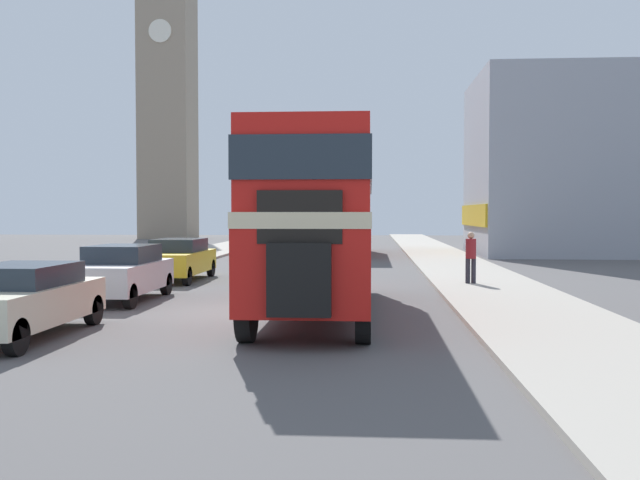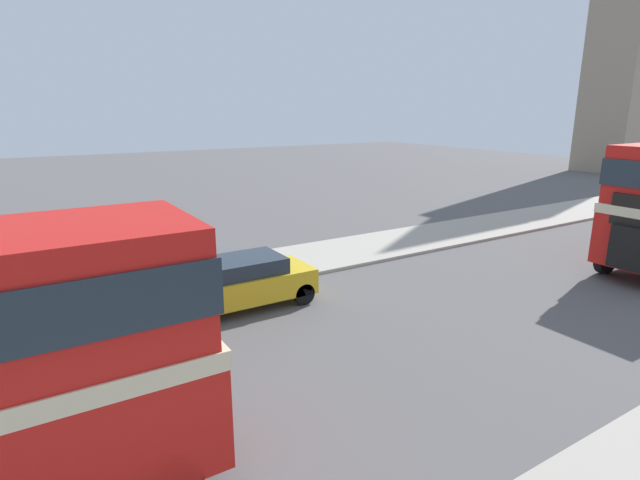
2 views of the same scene
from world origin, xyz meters
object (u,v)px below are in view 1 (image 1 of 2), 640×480
(car_parked_mid, at_px, (122,272))
(pedestrian_walking, at_px, (471,254))
(bus_distant, at_px, (340,209))
(church_tower, at_px, (168,68))
(car_parked_near, at_px, (19,299))
(car_parked_far, at_px, (178,259))
(double_decker_bus, at_px, (320,210))

(car_parked_mid, xyz_separation_m, pedestrian_walking, (9.93, 4.34, 0.27))
(bus_distant, height_order, pedestrian_walking, bus_distant)
(bus_distant, distance_m, church_tower, 33.42)
(car_parked_near, bearing_deg, car_parked_far, 90.50)
(car_parked_mid, distance_m, car_parked_far, 5.88)
(car_parked_far, height_order, pedestrian_walking, pedestrian_walking)
(double_decker_bus, height_order, church_tower, church_tower)
(car_parked_far, xyz_separation_m, church_tower, (-12.35, 41.69, 15.23))
(car_parked_far, relative_size, church_tower, 0.14)
(double_decker_bus, distance_m, car_parked_near, 6.87)
(car_parked_far, bearing_deg, pedestrian_walking, -8.80)
(double_decker_bus, relative_size, car_parked_near, 2.36)
(pedestrian_walking, bearing_deg, car_parked_far, 171.20)
(bus_distant, relative_size, car_parked_near, 2.57)
(pedestrian_walking, bearing_deg, car_parked_mid, -156.41)
(pedestrian_walking, bearing_deg, bus_distant, 105.51)
(double_decker_bus, height_order, car_parked_mid, double_decker_bus)
(bus_distant, bearing_deg, church_tower, 124.47)
(car_parked_near, bearing_deg, church_tower, 103.15)
(car_parked_near, xyz_separation_m, car_parked_far, (-0.10, 11.60, 0.03))
(car_parked_far, bearing_deg, double_decker_bus, -54.52)
(double_decker_bus, distance_m, bus_distant, 24.26)
(car_parked_mid, height_order, church_tower, church_tower)
(car_parked_mid, bearing_deg, double_decker_bus, -19.29)
(car_parked_mid, xyz_separation_m, church_tower, (-12.40, 47.57, 15.22))
(car_parked_far, xyz_separation_m, pedestrian_walking, (9.98, -1.54, 0.29))
(bus_distant, xyz_separation_m, car_parked_mid, (-4.94, -22.32, -1.87))
(bus_distant, bearing_deg, car_parked_far, -106.89)
(car_parked_mid, bearing_deg, car_parked_near, -89.47)
(double_decker_bus, bearing_deg, car_parked_mid, 160.71)
(bus_distant, relative_size, car_parked_far, 2.46)
(car_parked_mid, relative_size, car_parked_far, 0.92)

